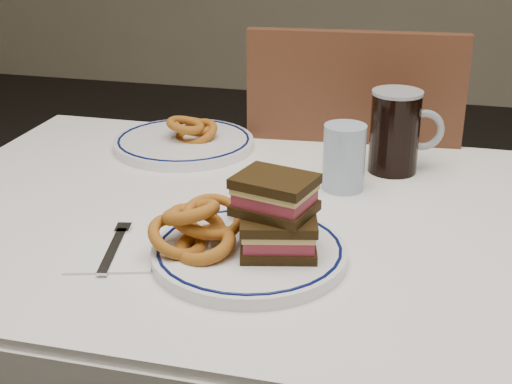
% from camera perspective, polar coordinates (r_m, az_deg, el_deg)
% --- Properties ---
extents(dining_table, '(1.27, 0.87, 0.75)m').
position_cam_1_polar(dining_table, '(1.24, 1.20, -6.19)').
color(dining_table, white).
rests_on(dining_table, floor).
extents(chair_far, '(0.49, 0.49, 0.99)m').
position_cam_1_polar(chair_far, '(1.75, 7.47, -1.26)').
color(chair_far, '#482817').
rests_on(chair_far, floor).
extents(main_plate, '(0.29, 0.29, 0.02)m').
position_cam_1_polar(main_plate, '(1.05, -0.53, -4.84)').
color(main_plate, white).
rests_on(main_plate, dining_table).
extents(reuben_sandwich, '(0.13, 0.12, 0.11)m').
position_cam_1_polar(reuben_sandwich, '(1.01, 1.66, -1.83)').
color(reuben_sandwich, black).
rests_on(reuben_sandwich, main_plate).
extents(onion_rings_main, '(0.14, 0.14, 0.09)m').
position_cam_1_polar(onion_rings_main, '(1.04, -4.75, -2.77)').
color(onion_rings_main, brown).
rests_on(onion_rings_main, main_plate).
extents(ketchup_ramekin, '(0.05, 0.05, 0.03)m').
position_cam_1_polar(ketchup_ramekin, '(1.13, -1.01, -1.26)').
color(ketchup_ramekin, white).
rests_on(ketchup_ramekin, main_plate).
extents(beer_mug, '(0.14, 0.10, 0.16)m').
position_cam_1_polar(beer_mug, '(1.38, 11.18, 4.82)').
color(beer_mug, black).
rests_on(beer_mug, dining_table).
extents(water_glass, '(0.08, 0.08, 0.12)m').
position_cam_1_polar(water_glass, '(1.28, 7.06, 2.77)').
color(water_glass, '#9CB3CA').
rests_on(water_glass, dining_table).
extents(far_plate, '(0.29, 0.29, 0.02)m').
position_cam_1_polar(far_plate, '(1.51, -5.79, 3.97)').
color(far_plate, white).
rests_on(far_plate, dining_table).
extents(onion_rings_far, '(0.11, 0.11, 0.07)m').
position_cam_1_polar(onion_rings_far, '(1.51, -5.15, 5.08)').
color(onion_rings_far, brown).
rests_on(onion_rings_far, far_plate).
extents(napkin_fork, '(0.16, 0.17, 0.01)m').
position_cam_1_polar(napkin_fork, '(1.09, -11.35, -4.68)').
color(napkin_fork, white).
rests_on(napkin_fork, dining_table).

